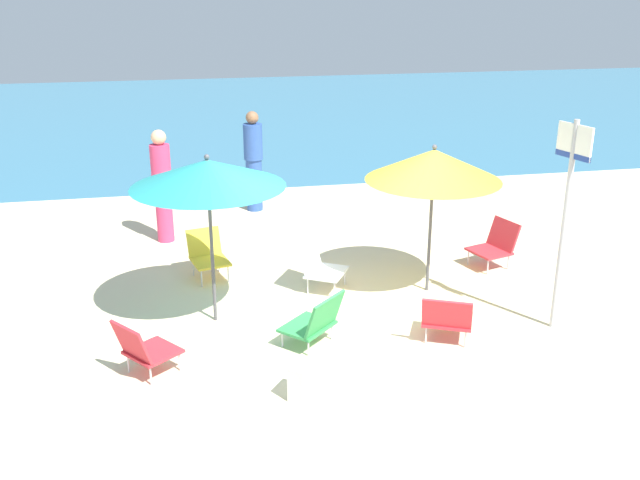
# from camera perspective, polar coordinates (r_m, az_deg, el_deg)

# --- Properties ---
(ground_plane) EXTENTS (40.00, 40.00, 0.00)m
(ground_plane) POSITION_cam_1_polar(r_m,az_deg,el_deg) (8.28, 2.73, -6.98)
(ground_plane) COLOR beige
(sea_water) EXTENTS (40.00, 16.00, 0.01)m
(sea_water) POSITION_cam_1_polar(r_m,az_deg,el_deg) (21.47, -6.27, 9.91)
(sea_water) COLOR teal
(sea_water) RESTS_ON ground_plane
(umbrella_yellow) EXTENTS (1.66, 1.66, 1.89)m
(umbrella_yellow) POSITION_cam_1_polar(r_m,az_deg,el_deg) (8.80, 9.00, 5.89)
(umbrella_yellow) COLOR #4C4C51
(umbrella_yellow) RESTS_ON ground_plane
(umbrella_teal) EXTENTS (1.71, 1.71, 1.98)m
(umbrella_teal) POSITION_cam_1_polar(r_m,az_deg,el_deg) (7.92, -8.90, 5.23)
(umbrella_teal) COLOR #4C4C51
(umbrella_teal) RESTS_ON ground_plane
(beach_chair_a) EXTENTS (0.71, 0.72, 0.58)m
(beach_chair_a) POSITION_cam_1_polar(r_m,az_deg,el_deg) (7.96, 10.05, -6.08)
(beach_chair_a) COLOR red
(beach_chair_a) RESTS_ON ground_plane
(beach_chair_b) EXTENTS (0.73, 0.73, 0.64)m
(beach_chair_b) POSITION_cam_1_polar(r_m,az_deg,el_deg) (9.15, -0.14, -1.94)
(beach_chair_b) COLOR white
(beach_chair_b) RESTS_ON ground_plane
(beach_chair_c) EXTENTS (0.71, 0.70, 0.62)m
(beach_chair_c) POSITION_cam_1_polar(r_m,az_deg,el_deg) (7.41, -13.83, -8.31)
(beach_chair_c) COLOR red
(beach_chair_c) RESTS_ON ground_plane
(beach_chair_d) EXTENTS (0.76, 0.76, 0.62)m
(beach_chair_d) POSITION_cam_1_polar(r_m,az_deg,el_deg) (7.76, -0.35, -6.42)
(beach_chair_d) COLOR #33934C
(beach_chair_d) RESTS_ON ground_plane
(beach_chair_e) EXTENTS (0.68, 0.64, 0.63)m
(beach_chair_e) POSITION_cam_1_polar(r_m,az_deg,el_deg) (10.17, 13.75, -0.28)
(beach_chair_e) COLOR red
(beach_chair_e) RESTS_ON ground_plane
(beach_chair_f) EXTENTS (0.57, 0.69, 0.62)m
(beach_chair_f) POSITION_cam_1_polar(r_m,az_deg,el_deg) (9.64, -8.91, -1.06)
(beach_chair_f) COLOR gold
(beach_chair_f) RESTS_ON ground_plane
(person_a) EXTENTS (0.29, 0.29, 1.70)m
(person_a) POSITION_cam_1_polar(r_m,az_deg,el_deg) (10.91, -12.40, 4.26)
(person_a) COLOR #DB3866
(person_a) RESTS_ON ground_plane
(person_b) EXTENTS (0.32, 0.32, 1.70)m
(person_b) POSITION_cam_1_polar(r_m,az_deg,el_deg) (12.21, -5.29, 6.26)
(person_b) COLOR #2D519E
(person_b) RESTS_ON ground_plane
(warning_sign) EXTENTS (0.16, 0.45, 2.39)m
(warning_sign) POSITION_cam_1_polar(r_m,az_deg,el_deg) (8.18, 19.03, 3.13)
(warning_sign) COLOR #ADADB2
(warning_sign) RESTS_ON ground_plane
(beach_bag) EXTENTS (0.29, 0.31, 0.35)m
(beach_bag) POSITION_cam_1_polar(r_m,az_deg,el_deg) (6.93, -1.48, -11.11)
(beach_bag) COLOR silver
(beach_bag) RESTS_ON ground_plane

